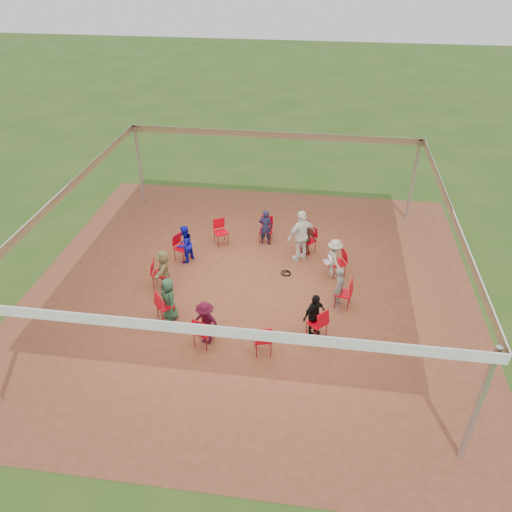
# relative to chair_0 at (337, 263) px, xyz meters

# --- Properties ---
(ground) EXTENTS (80.00, 80.00, 0.00)m
(ground) POSITION_rel_chair_0_xyz_m (-2.48, -1.04, -0.45)
(ground) COLOR #2B4917
(ground) RESTS_ON ground
(dirt_patch) EXTENTS (13.00, 13.00, 0.00)m
(dirt_patch) POSITION_rel_chair_0_xyz_m (-2.48, -1.04, -0.44)
(dirt_patch) COLOR brown
(dirt_patch) RESTS_ON ground
(tent) EXTENTS (10.33, 10.33, 3.00)m
(tent) POSITION_rel_chair_0_xyz_m (-2.48, -1.04, 1.92)
(tent) COLOR #B2B2B7
(tent) RESTS_ON ground
(chair_0) EXTENTS (0.57, 0.56, 0.90)m
(chair_0) POSITION_rel_chair_0_xyz_m (0.00, 0.00, 0.00)
(chair_0) COLOR red
(chair_0) RESTS_ON ground
(chair_1) EXTENTS (0.60, 0.60, 0.90)m
(chair_1) POSITION_rel_chair_0_xyz_m (-0.95, 1.18, 0.00)
(chair_1) COLOR red
(chair_1) RESTS_ON ground
(chair_2) EXTENTS (0.43, 0.45, 0.90)m
(chair_2) POSITION_rel_chair_0_xyz_m (-2.39, 1.65, 0.00)
(chair_2) COLOR red
(chair_2) RESTS_ON ground
(chair_3) EXTENTS (0.59, 0.59, 0.90)m
(chair_3) POSITION_rel_chair_0_xyz_m (-3.86, 1.27, 0.00)
(chair_3) COLOR red
(chair_3) RESTS_ON ground
(chair_4) EXTENTS (0.58, 0.57, 0.90)m
(chair_4) POSITION_rel_chair_0_xyz_m (-4.89, 0.16, 0.00)
(chair_4) COLOR red
(chair_4) RESTS_ON ground
(chair_5) EXTENTS (0.48, 0.47, 0.90)m
(chair_5) POSITION_rel_chair_0_xyz_m (-5.15, -1.33, 0.00)
(chair_5) COLOR red
(chair_5) RESTS_ON ground
(chair_6) EXTENTS (0.61, 0.60, 0.90)m
(chair_6) POSITION_rel_chair_0_xyz_m (-4.57, -2.73, 0.00)
(chair_6) COLOR red
(chair_6) RESTS_ON ground
(chair_7) EXTENTS (0.54, 0.55, 0.90)m
(chair_7) POSITION_rel_chair_0_xyz_m (-3.32, -3.59, 0.00)
(chair_7) COLOR red
(chair_7) RESTS_ON ground
(chair_8) EXTENTS (0.52, 0.53, 0.90)m
(chair_8) POSITION_rel_chair_0_xyz_m (-1.81, -3.64, 0.00)
(chair_8) COLOR red
(chair_8) RESTS_ON ground
(chair_9) EXTENTS (0.61, 0.61, 0.90)m
(chair_9) POSITION_rel_chair_0_xyz_m (-0.51, -2.86, 0.00)
(chair_9) COLOR red
(chair_9) RESTS_ON ground
(chair_10) EXTENTS (0.51, 0.49, 0.90)m
(chair_10) POSITION_rel_chair_0_xyz_m (0.17, -1.51, 0.00)
(chair_10) COLOR red
(chair_10) RESTS_ON ground
(person_seated_0) EXTENTS (0.68, 0.90, 1.25)m
(person_seated_0) POSITION_rel_chair_0_xyz_m (-0.11, -0.05, 0.18)
(person_seated_0) COLOR #A49F90
(person_seated_0) RESTS_ON ground
(person_seated_1) EXTENTS (0.82, 0.73, 1.25)m
(person_seated_1) POSITION_rel_chair_0_xyz_m (-1.02, 1.08, 0.18)
(person_seated_1) COLOR brown
(person_seated_1) RESTS_ON ground
(person_seated_2) EXTENTS (0.47, 0.32, 1.25)m
(person_seated_2) POSITION_rel_chair_0_xyz_m (-2.40, 1.53, 0.18)
(person_seated_2) COLOR #1A1C3E
(person_seated_2) RESTS_ON ground
(person_seated_3) EXTENTS (0.59, 0.70, 1.25)m
(person_seated_3) POSITION_rel_chair_0_xyz_m (-4.78, 0.11, 0.18)
(person_seated_3) COLOR #1111B9
(person_seated_3) RESTS_ON ground
(person_seated_4) EXTENTS (0.56, 1.20, 1.25)m
(person_seated_4) POSITION_rel_chair_0_xyz_m (-5.03, -1.32, 0.18)
(person_seated_4) COLOR #9E905C
(person_seated_4) RESTS_ON ground
(person_seated_5) EXTENTS (0.65, 0.69, 1.25)m
(person_seated_5) POSITION_rel_chair_0_xyz_m (-4.48, -2.65, 0.18)
(person_seated_5) COLOR #274E36
(person_seated_5) RESTS_ON ground
(person_seated_6) EXTENTS (0.90, 0.64, 1.25)m
(person_seated_6) POSITION_rel_chair_0_xyz_m (-3.29, -3.47, 0.18)
(person_seated_6) COLOR #420A1F
(person_seated_6) RESTS_ON ground
(person_seated_7) EXTENTS (0.78, 0.79, 1.25)m
(person_seated_7) POSITION_rel_chair_0_xyz_m (-0.60, -2.78, 0.18)
(person_seated_7) COLOR black
(person_seated_7) RESTS_ON ground
(person_seated_8) EXTENTS (0.38, 0.50, 1.25)m
(person_seated_8) POSITION_rel_chair_0_xyz_m (0.05, -1.48, 0.18)
(person_seated_8) COLOR slate
(person_seated_8) RESTS_ON ground
(standing_person) EXTENTS (1.13, 1.06, 1.75)m
(standing_person) POSITION_rel_chair_0_xyz_m (-1.16, 0.71, 0.43)
(standing_person) COLOR white
(standing_person) RESTS_ON ground
(cable_coil) EXTENTS (0.38, 0.38, 0.03)m
(cable_coil) POSITION_rel_chair_0_xyz_m (-1.53, -0.16, -0.43)
(cable_coil) COLOR black
(cable_coil) RESTS_ON ground
(laptop) EXTENTS (0.32, 0.36, 0.20)m
(laptop) POSITION_rel_chair_0_xyz_m (-0.27, -0.11, 0.14)
(laptop) COLOR #B7B7BC
(laptop) RESTS_ON ground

